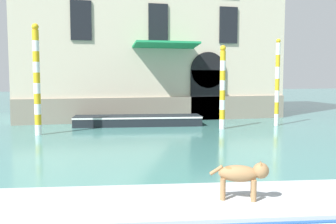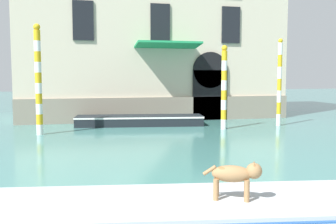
% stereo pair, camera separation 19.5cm
% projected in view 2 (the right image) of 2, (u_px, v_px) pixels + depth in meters
% --- Properties ---
extents(palazzo_left, '(14.80, 7.40, 12.99)m').
position_uv_depth(palazzo_left, '(149.00, 7.00, 23.32)').
color(palazzo_left, beige).
rests_on(palazzo_left, ground_plane).
extents(boat_foreground, '(8.90, 3.25, 0.54)m').
position_uv_depth(boat_foreground, '(222.00, 214.00, 6.20)').
color(boat_foreground, '#234C8C').
rests_on(boat_foreground, ground_plane).
extents(dog_on_deck, '(0.86, 0.50, 0.61)m').
position_uv_depth(dog_on_deck, '(236.00, 175.00, 6.08)').
color(dog_on_deck, '#997047').
rests_on(dog_on_deck, boat_foreground).
extents(boat_moored_near_palazzo, '(6.29, 2.24, 0.49)m').
position_uv_depth(boat_moored_near_palazzo, '(140.00, 120.00, 19.19)').
color(boat_moored_near_palazzo, black).
rests_on(boat_moored_near_palazzo, ground_plane).
extents(mooring_pole_0, '(0.26, 0.26, 3.79)m').
position_uv_depth(mooring_pole_0, '(224.00, 87.00, 17.76)').
color(mooring_pole_0, white).
rests_on(mooring_pole_0, ground_plane).
extents(mooring_pole_1, '(0.28, 0.28, 4.53)m').
position_uv_depth(mooring_pole_1, '(38.00, 79.00, 16.04)').
color(mooring_pole_1, white).
rests_on(mooring_pole_1, ground_plane).
extents(mooring_pole_2, '(0.21, 0.21, 4.20)m').
position_uv_depth(mooring_pole_2, '(279.00, 82.00, 18.93)').
color(mooring_pole_2, white).
rests_on(mooring_pole_2, ground_plane).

